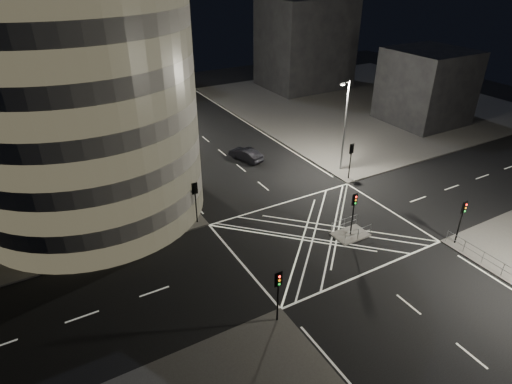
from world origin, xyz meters
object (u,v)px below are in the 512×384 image
traffic_signal_fr (351,155)px  street_lamp_right_far (345,124)px  traffic_signal_nl (278,288)px  central_island (350,235)px  street_lamp_left_far (118,99)px  sedan (246,154)px  traffic_signal_island (354,207)px  traffic_signal_fl (195,195)px  street_lamp_left_near (165,149)px  traffic_signal_nr (462,215)px

traffic_signal_fr → street_lamp_right_far: size_ratio=0.40×
street_lamp_right_far → traffic_signal_nl: bearing=-139.1°
traffic_signal_fr → street_lamp_right_far: bearing=73.9°
central_island → traffic_signal_fr: (6.80, 8.30, 2.84)m
street_lamp_left_far → sedan: (10.94, -13.35, -4.80)m
street_lamp_left_far → central_island: bearing=-70.0°
central_island → street_lamp_left_far: size_ratio=0.30×
central_island → street_lamp_right_far: (7.44, 10.50, 5.47)m
street_lamp_right_far → sedan: street_lamp_right_far is taller
traffic_signal_island → traffic_signal_fl: bearing=142.5°
sedan → traffic_signal_nl: bearing=49.4°
central_island → street_lamp_left_near: street_lamp_left_near is taller
traffic_signal_fl → street_lamp_right_far: 18.55m
street_lamp_left_far → street_lamp_right_far: (18.87, -21.00, 0.00)m
traffic_signal_fl → traffic_signal_fr: size_ratio=1.00×
traffic_signal_fl → traffic_signal_island: same height
traffic_signal_nl → traffic_signal_nr: same height
central_island → traffic_signal_nl: (-10.80, -5.30, 2.84)m
traffic_signal_nr → street_lamp_left_near: 26.32m
central_island → traffic_signal_island: (0.00, 0.00, 2.84)m
street_lamp_left_near → sedan: street_lamp_left_near is taller
traffic_signal_island → sedan: (-0.50, 18.15, -2.18)m
traffic_signal_nr → street_lamp_left_far: bearing=116.4°
traffic_signal_island → sedan: size_ratio=0.90×
traffic_signal_island → street_lamp_right_far: street_lamp_right_far is taller
traffic_signal_fr → traffic_signal_island: (-6.80, -8.30, 0.00)m
traffic_signal_fr → street_lamp_left_near: size_ratio=0.40×
traffic_signal_fr → traffic_signal_nr: 13.60m
traffic_signal_nl → street_lamp_left_near: (-0.64, 18.80, 2.63)m
street_lamp_right_far → sedan: bearing=136.1°
central_island → street_lamp_left_near: size_ratio=0.30×
traffic_signal_nl → traffic_signal_nr: bearing=0.0°
sedan → street_lamp_left_far: bearing=-67.6°
traffic_signal_fl → traffic_signal_fr: (17.60, 0.00, 0.00)m
traffic_signal_fr → central_island: bearing=-129.3°
central_island → traffic_signal_fl: size_ratio=0.75×
street_lamp_left_near → sedan: bearing=23.0°
traffic_signal_fl → traffic_signal_fr: bearing=0.0°
traffic_signal_nr → traffic_signal_island: bearing=142.1°
traffic_signal_nr → traffic_signal_island: same height
traffic_signal_nr → traffic_signal_nl: bearing=180.0°
traffic_signal_island → central_island: bearing=0.0°
traffic_signal_nr → sedan: bearing=107.3°
traffic_signal_fr → street_lamp_left_far: street_lamp_left_far is taller
traffic_signal_nr → traffic_signal_fl: bearing=142.3°
traffic_signal_nr → sedan: 24.66m
traffic_signal_fl → sedan: (10.30, 9.85, -2.18)m
traffic_signal_fl → street_lamp_left_near: bearing=97.0°
traffic_signal_nl → street_lamp_left_near: 18.99m
street_lamp_left_near → street_lamp_right_far: size_ratio=1.00×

